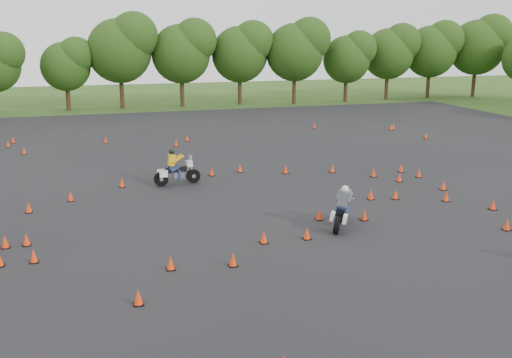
{
  "coord_description": "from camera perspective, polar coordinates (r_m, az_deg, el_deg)",
  "views": [
    {
      "loc": [
        -7.08,
        -19.76,
        7.55
      ],
      "look_at": [
        0.0,
        4.0,
        1.2
      ],
      "focal_mm": 40.0,
      "sensor_mm": 36.0,
      "label": 1
    }
  ],
  "objects": [
    {
      "name": "rider_grey",
      "position": [
        22.92,
        8.36,
        -2.65
      ],
      "size": [
        1.86,
        2.34,
        1.79
      ],
      "primitive_type": null,
      "rotation": [
        0.0,
        0.0,
        1.0
      ],
      "color": "#46494F",
      "rests_on": "ground"
    },
    {
      "name": "asphalt_pad",
      "position": [
        27.76,
        -1.18,
        -1.41
      ],
      "size": [
        62.0,
        62.0,
        0.0
      ],
      "primitive_type": "plane",
      "color": "black",
      "rests_on": "ground"
    },
    {
      "name": "rider_yellow",
      "position": [
        29.34,
        -7.89,
        1.21
      ],
      "size": [
        2.48,
        0.99,
        1.87
      ],
      "primitive_type": null,
      "rotation": [
        0.0,
        0.0,
        0.11
      ],
      "color": "gold",
      "rests_on": "ground"
    },
    {
      "name": "treeline",
      "position": [
        55.37,
        -6.17,
        11.16
      ],
      "size": [
        86.59,
        32.68,
        10.26
      ],
      "color": "#234112",
      "rests_on": "ground"
    },
    {
      "name": "ground",
      "position": [
        22.3,
        2.95,
        -5.44
      ],
      "size": [
        140.0,
        140.0,
        0.0
      ],
      "primitive_type": "plane",
      "color": "#2D5119",
      "rests_on": "ground"
    },
    {
      "name": "traffic_cones",
      "position": [
        27.27,
        -1.03,
        -1.21
      ],
      "size": [
        36.51,
        33.53,
        0.45
      ],
      "color": "#F9360A",
      "rests_on": "asphalt_pad"
    }
  ]
}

